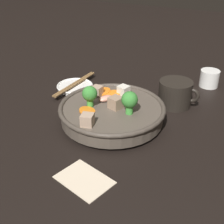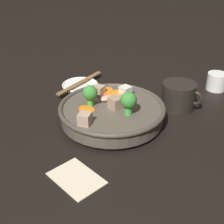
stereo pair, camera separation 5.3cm
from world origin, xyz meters
name	(u,v)px [view 1 (the left image)]	position (x,y,z in m)	size (l,w,h in m)	color
ground_plane	(112,122)	(0.00, 0.00, 0.00)	(3.00, 3.00, 0.00)	black
stirfry_bowl	(112,111)	(0.00, 0.00, 0.03)	(0.28, 0.28, 0.11)	#51473D
side_saucer	(75,86)	(-0.20, 0.14, 0.01)	(0.12, 0.12, 0.01)	white
tea_cup	(209,78)	(0.19, 0.34, 0.03)	(0.06, 0.06, 0.05)	white
dark_mug	(176,93)	(0.12, 0.16, 0.04)	(0.12, 0.09, 0.07)	black
napkin	(84,179)	(0.04, -0.23, 0.00)	(0.13, 0.11, 0.00)	beige
chopsticks_pair	(75,84)	(-0.20, 0.14, 0.02)	(0.03, 0.21, 0.01)	olive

